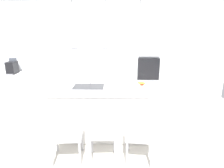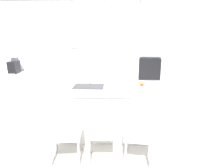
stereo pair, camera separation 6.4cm
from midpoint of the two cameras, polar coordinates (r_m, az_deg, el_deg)
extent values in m
plane|color=#BCB7AD|center=(4.00, -1.95, -13.78)|extent=(6.60, 6.60, 0.00)
cube|color=white|center=(5.17, -1.14, 8.37)|extent=(6.00, 0.10, 2.60)
cube|color=white|center=(3.80, -2.01, -8.00)|extent=(1.97, 0.81, 0.88)
cube|color=white|center=(3.64, -2.08, -1.20)|extent=(2.03, 0.87, 0.06)
cube|color=#2D2D30|center=(3.66, -7.22, -0.78)|extent=(0.56, 0.40, 0.02)
cylinder|color=silver|center=(3.86, -6.78, 1.87)|extent=(0.02, 0.02, 0.22)
cylinder|color=silver|center=(3.76, -6.99, 3.05)|extent=(0.02, 0.16, 0.02)
cylinder|color=beige|center=(3.56, 7.52, -0.71)|extent=(0.31, 0.31, 0.06)
sphere|color=red|center=(3.53, 8.07, 0.09)|extent=(0.07, 0.07, 0.07)
ellipsoid|color=yellow|center=(3.49, 7.96, 0.31)|extent=(0.18, 0.13, 0.08)
cube|color=white|center=(5.63, -26.47, -1.66)|extent=(1.10, 0.60, 0.88)
cube|color=black|center=(5.49, -27.08, 4.23)|extent=(0.20, 0.28, 0.30)
cube|color=gray|center=(5.37, -27.72, 2.41)|extent=(0.16, 0.08, 0.02)
cube|color=#4C515B|center=(5.53, -26.93, 6.34)|extent=(0.14, 0.11, 0.08)
cube|color=#9E9EA3|center=(5.14, 10.35, 9.71)|extent=(0.54, 0.08, 0.34)
cube|color=black|center=(5.22, 10.08, 4.25)|extent=(0.56, 0.08, 0.56)
cube|color=silver|center=(3.19, -13.47, -13.58)|extent=(0.51, 0.49, 0.06)
cube|color=silver|center=(2.91, -14.44, -11.80)|extent=(0.45, 0.08, 0.38)
cylinder|color=#B2B2B7|center=(3.45, -9.15, -15.38)|extent=(0.04, 0.04, 0.41)
cylinder|color=#B2B2B7|center=(3.52, -16.10, -15.20)|extent=(0.04, 0.04, 0.41)
cylinder|color=#B2B2B7|center=(3.12, -9.85, -19.18)|extent=(0.04, 0.04, 0.41)
cylinder|color=#B2B2B7|center=(3.19, -17.65, -18.86)|extent=(0.04, 0.04, 0.41)
cube|color=silver|center=(3.09, -3.28, -13.52)|extent=(0.44, 0.43, 0.06)
cube|color=silver|center=(2.81, -3.46, -11.12)|extent=(0.40, 0.06, 0.42)
cylinder|color=#B2B2B7|center=(3.36, 0.09, -15.72)|extent=(0.04, 0.04, 0.44)
cylinder|color=#B2B2B7|center=(3.38, -6.34, -15.72)|extent=(0.04, 0.04, 0.44)
cylinder|color=#B2B2B7|center=(3.08, 0.29, -19.13)|extent=(0.04, 0.04, 0.44)
cylinder|color=#B2B2B7|center=(3.09, -6.87, -19.11)|extent=(0.04, 0.04, 0.44)
cube|color=silver|center=(3.11, 7.36, -14.00)|extent=(0.46, 0.49, 0.06)
cube|color=silver|center=(2.82, 7.51, -11.89)|extent=(0.40, 0.08, 0.41)
cylinder|color=#B2B2B7|center=(3.41, 10.34, -15.88)|extent=(0.04, 0.04, 0.41)
cylinder|color=#B2B2B7|center=(3.40, 4.12, -15.68)|extent=(0.04, 0.04, 0.41)
cylinder|color=#B2B2B7|center=(3.09, 10.68, -19.64)|extent=(0.04, 0.04, 0.41)
cylinder|color=#B2B2B7|center=(3.08, 3.66, -19.42)|extent=(0.04, 0.04, 0.41)
sphere|color=silver|center=(3.56, -11.42, 11.16)|extent=(0.20, 0.20, 0.20)
cylinder|color=black|center=(3.55, -11.79, 17.61)|extent=(0.01, 0.01, 0.60)
sphere|color=silver|center=(3.48, -2.22, 11.35)|extent=(0.20, 0.20, 0.20)
cylinder|color=black|center=(3.47, -2.29, 17.96)|extent=(0.01, 0.01, 0.60)
sphere|color=silver|center=(3.50, 7.15, 11.26)|extent=(0.20, 0.20, 0.20)
cylinder|color=black|center=(3.49, 7.39, 17.84)|extent=(0.01, 0.01, 0.60)
camera|label=1|loc=(0.03, -90.51, -0.15)|focal=31.80mm
camera|label=2|loc=(0.03, 89.49, 0.15)|focal=31.80mm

